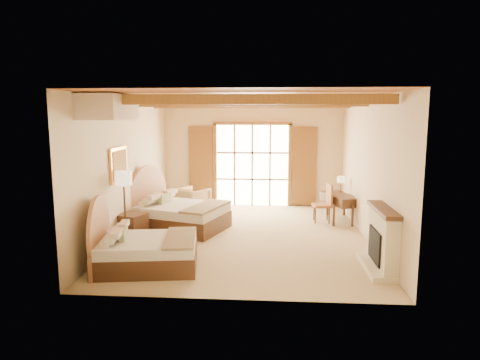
# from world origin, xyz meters

# --- Properties ---
(floor) EXTENTS (7.00, 7.00, 0.00)m
(floor) POSITION_xyz_m (0.00, 0.00, 0.00)
(floor) COLOR tan
(floor) RESTS_ON ground
(wall_back) EXTENTS (5.50, 0.00, 5.50)m
(wall_back) POSITION_xyz_m (0.00, 3.50, 1.60)
(wall_back) COLOR beige
(wall_back) RESTS_ON ground
(wall_left) EXTENTS (0.00, 7.00, 7.00)m
(wall_left) POSITION_xyz_m (-2.75, 0.00, 1.60)
(wall_left) COLOR beige
(wall_left) RESTS_ON ground
(wall_right) EXTENTS (0.00, 7.00, 7.00)m
(wall_right) POSITION_xyz_m (2.75, 0.00, 1.60)
(wall_right) COLOR beige
(wall_right) RESTS_ON ground
(ceiling) EXTENTS (7.00, 7.00, 0.00)m
(ceiling) POSITION_xyz_m (0.00, 0.00, 3.20)
(ceiling) COLOR #B76933
(ceiling) RESTS_ON ground
(ceiling_beams) EXTENTS (5.39, 4.60, 0.18)m
(ceiling_beams) POSITION_xyz_m (0.00, 0.00, 3.08)
(ceiling_beams) COLOR olive
(ceiling_beams) RESTS_ON ceiling
(french_doors) EXTENTS (3.95, 0.08, 2.60)m
(french_doors) POSITION_xyz_m (0.00, 3.44, 1.25)
(french_doors) COLOR white
(french_doors) RESTS_ON ground
(fireplace) EXTENTS (0.46, 1.40, 1.16)m
(fireplace) POSITION_xyz_m (2.60, -2.00, 0.51)
(fireplace) COLOR #F3E7C1
(fireplace) RESTS_ON ground
(painting) EXTENTS (0.06, 0.95, 0.75)m
(painting) POSITION_xyz_m (-2.70, -0.75, 1.75)
(painting) COLOR gold
(painting) RESTS_ON wall_left
(canopy_valance) EXTENTS (0.70, 1.40, 0.45)m
(canopy_valance) POSITION_xyz_m (-2.40, -2.00, 2.95)
(canopy_valance) COLOR beige
(canopy_valance) RESTS_ON ceiling
(bed_near) EXTENTS (2.00, 1.62, 1.20)m
(bed_near) POSITION_xyz_m (-1.84, -2.22, 0.36)
(bed_near) COLOR #47291B
(bed_near) RESTS_ON floor
(bed_far) EXTENTS (2.53, 2.13, 1.36)m
(bed_far) POSITION_xyz_m (-1.78, 0.49, 0.41)
(bed_far) COLOR #47291B
(bed_far) RESTS_ON floor
(nightstand) EXTENTS (0.70, 0.70, 0.65)m
(nightstand) POSITION_xyz_m (-2.50, -0.69, 0.33)
(nightstand) COLOR #47291B
(nightstand) RESTS_ON floor
(floor_lamp) EXTENTS (0.35, 0.35, 1.65)m
(floor_lamp) POSITION_xyz_m (-2.50, -1.07, 1.40)
(floor_lamp) COLOR #382817
(floor_lamp) RESTS_ON floor
(armchair) EXTENTS (1.12, 1.13, 0.75)m
(armchair) POSITION_xyz_m (-1.67, 2.20, 0.37)
(armchair) COLOR tan
(armchair) RESTS_ON floor
(ottoman) EXTENTS (0.52, 0.52, 0.37)m
(ottoman) POSITION_xyz_m (-0.93, 2.14, 0.18)
(ottoman) COLOR #A16B4F
(ottoman) RESTS_ON floor
(desk) EXTENTS (0.96, 1.42, 0.71)m
(desk) POSITION_xyz_m (2.42, 1.66, 0.38)
(desk) COLOR #47291B
(desk) RESTS_ON floor
(desk_chair) EXTENTS (0.52, 0.51, 1.02)m
(desk_chair) POSITION_xyz_m (1.95, 1.47, 0.32)
(desk_chair) COLOR #935737
(desk_chair) RESTS_ON floor
(desk_lamp) EXTENTS (0.21, 0.21, 0.43)m
(desk_lamp) POSITION_xyz_m (2.51, 2.06, 1.03)
(desk_lamp) COLOR #382817
(desk_lamp) RESTS_ON desk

